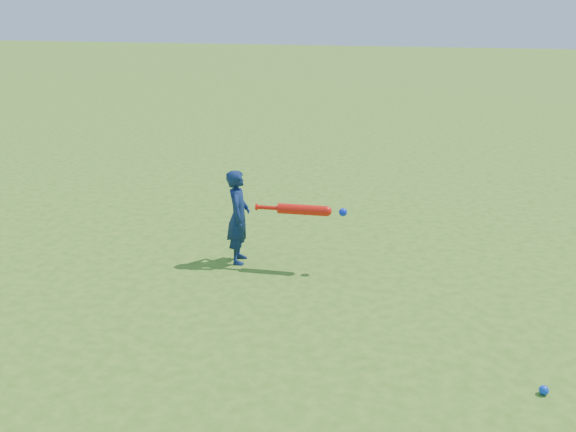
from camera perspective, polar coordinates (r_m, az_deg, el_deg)
The scene contains 4 objects.
ground at distance 5.89m, azimuth -3.05°, elevation -6.41°, with size 80.00×80.00×0.00m, color #3D6D1A.
child at distance 6.34m, azimuth -4.43°, elevation -0.07°, with size 0.34×0.23×0.94m, color #0F1F47.
ground_ball_blue at distance 4.69m, azimuth 21.79°, elevation -14.18°, with size 0.06×0.06×0.06m, color #0C3CCD.
bat_swing at distance 6.10m, azimuth 1.64°, elevation 0.54°, with size 0.89×0.14×0.10m.
Camera 1 is at (1.79, -5.06, 2.43)m, focal length 40.00 mm.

